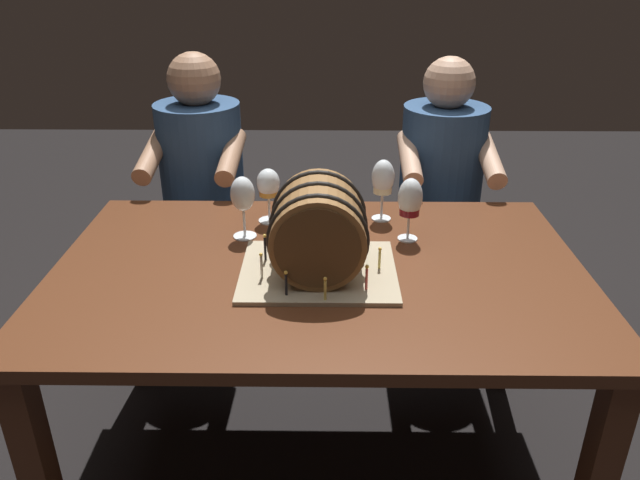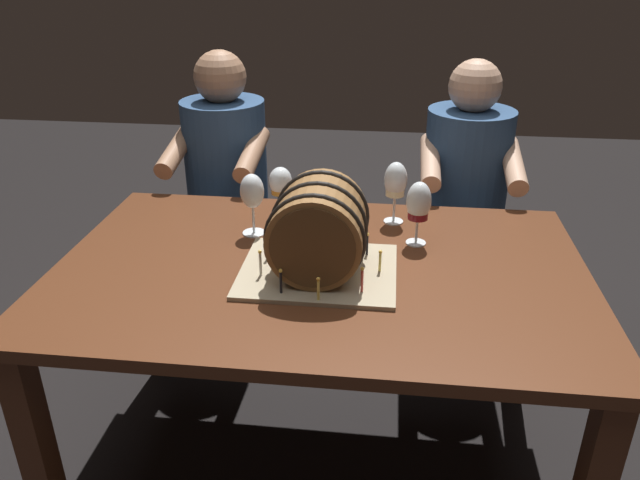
# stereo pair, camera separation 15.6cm
# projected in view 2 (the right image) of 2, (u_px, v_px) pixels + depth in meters

# --- Properties ---
(ground_plane) EXTENTS (8.00, 8.00, 0.00)m
(ground_plane) POSITION_uv_depth(u_px,v_px,m) (320.00, 462.00, 2.03)
(ground_plane) COLOR black
(dining_table) EXTENTS (1.48, 0.95, 0.74)m
(dining_table) POSITION_uv_depth(u_px,v_px,m) (320.00, 296.00, 1.75)
(dining_table) COLOR #562D19
(dining_table) RESTS_ON ground
(barrel_cake) EXTENTS (0.42, 0.35, 0.27)m
(barrel_cake) POSITION_uv_depth(u_px,v_px,m) (320.00, 232.00, 1.62)
(barrel_cake) COLOR tan
(barrel_cake) RESTS_ON dining_table
(wine_glass_amber) EXTENTS (0.07, 0.07, 0.18)m
(wine_glass_amber) POSITION_uv_depth(u_px,v_px,m) (281.00, 184.00, 1.95)
(wine_glass_amber) COLOR white
(wine_glass_amber) RESTS_ON dining_table
(wine_glass_red) EXTENTS (0.07, 0.07, 0.20)m
(wine_glass_red) POSITION_uv_depth(u_px,v_px,m) (419.00, 204.00, 1.79)
(wine_glass_red) COLOR white
(wine_glass_red) RESTS_ON dining_table
(wine_glass_empty) EXTENTS (0.07, 0.07, 0.19)m
(wine_glass_empty) POSITION_uv_depth(u_px,v_px,m) (252.00, 193.00, 1.85)
(wine_glass_empty) COLOR white
(wine_glass_empty) RESTS_ON dining_table
(wine_glass_rose) EXTENTS (0.07, 0.07, 0.17)m
(wine_glass_rose) POSITION_uv_depth(u_px,v_px,m) (335.00, 189.00, 1.93)
(wine_glass_rose) COLOR white
(wine_glass_rose) RESTS_ON dining_table
(wine_glass_white) EXTENTS (0.07, 0.07, 0.20)m
(wine_glass_white) POSITION_uv_depth(u_px,v_px,m) (396.00, 182.00, 1.92)
(wine_glass_white) COLOR white
(wine_glass_white) RESTS_ON dining_table
(person_seated_left) EXTENTS (0.37, 0.46, 1.20)m
(person_seated_left) POSITION_uv_depth(u_px,v_px,m) (229.00, 212.00, 2.53)
(person_seated_left) COLOR #1B2D46
(person_seated_left) RESTS_ON ground
(person_seated_right) EXTENTS (0.36, 0.45, 1.18)m
(person_seated_right) POSITION_uv_depth(u_px,v_px,m) (460.00, 225.00, 2.44)
(person_seated_right) COLOR #1B2D46
(person_seated_right) RESTS_ON ground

